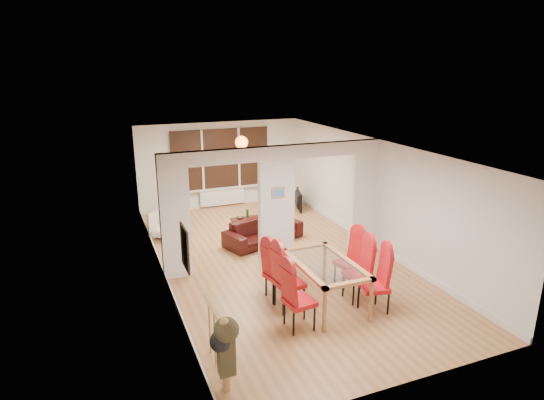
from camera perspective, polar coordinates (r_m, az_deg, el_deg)
floor at (r=10.35m, az=0.53°, el=-7.52°), size 5.00×9.00×0.01m
room_walls at (r=9.89m, az=0.55°, el=-0.62°), size 5.00×9.00×2.60m
divider_wall at (r=9.89m, az=0.55°, el=-0.62°), size 5.00×0.18×2.60m
bay_window_blinds at (r=13.92m, az=-6.44°, el=5.19°), size 3.00×0.08×1.80m
radiator at (r=14.17m, az=-6.24°, el=0.40°), size 1.40×0.08×0.50m
pendant_light at (r=12.82m, az=-3.85°, el=7.23°), size 0.36×0.36×0.36m
stair_newel at (r=6.77m, az=-7.10°, el=-16.39°), size 0.40×1.20×1.10m
wall_poster at (r=6.95m, az=-10.89°, el=-5.92°), size 0.04×0.52×0.67m
pillar_photo at (r=9.71m, az=0.78°, el=0.91°), size 0.30×0.03×0.25m
dining_table at (r=8.46m, az=6.60°, el=-10.31°), size 0.99×1.76×0.82m
dining_chair_la at (r=7.64m, az=3.48°, el=-12.02°), size 0.51×0.51×1.14m
dining_chair_lb at (r=8.17m, az=2.20°, el=-9.80°), size 0.52×0.52×1.19m
dining_chair_lc at (r=8.52m, az=0.84°, el=-8.93°), size 0.53×0.53×1.11m
dining_chair_ra at (r=8.29m, az=12.73°, el=-10.03°), size 0.54×0.54×1.14m
dining_chair_rb at (r=8.64m, az=10.70°, el=-8.81°), size 0.49×0.49×1.12m
dining_chair_rc at (r=9.14m, az=9.51°, el=-7.40°), size 0.51×0.51×1.09m
sofa at (r=11.24m, az=-1.08°, el=-3.88°), size 2.15×1.39×0.59m
armchair at (r=11.87m, az=-12.88°, el=-2.93°), size 1.05×1.05×0.69m
person at (r=12.09m, az=-12.09°, el=0.39°), size 0.79×0.66×1.86m
television at (r=13.84m, az=3.00°, el=0.02°), size 0.98×0.43×0.57m
coffee_table at (r=12.41m, az=-2.83°, el=-2.81°), size 1.02×0.61×0.22m
bottle at (r=12.28m, az=-3.11°, el=-1.76°), size 0.07×0.07×0.29m
bowl at (r=12.36m, az=-4.03°, el=-2.24°), size 0.20×0.20×0.05m
shoes at (r=9.92m, az=0.89°, el=-8.27°), size 0.26×0.28×0.11m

